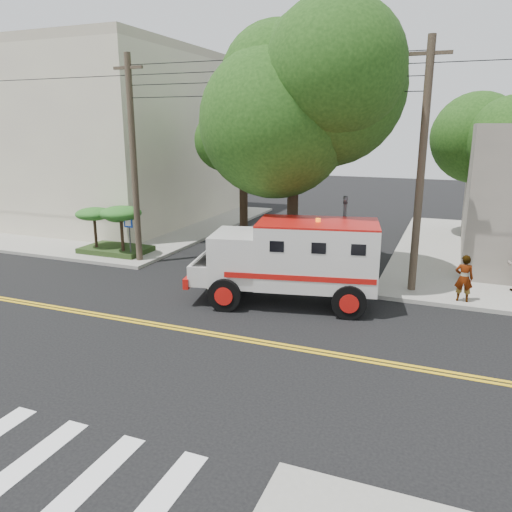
% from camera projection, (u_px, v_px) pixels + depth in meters
% --- Properties ---
extents(ground, '(100.00, 100.00, 0.00)m').
position_uv_depth(ground, '(180.00, 329.00, 15.36)').
color(ground, black).
rests_on(ground, ground).
extents(sidewalk_nw, '(17.00, 17.00, 0.15)m').
position_uv_depth(sidewalk_nw, '(104.00, 221.00, 32.33)').
color(sidewalk_nw, gray).
rests_on(sidewalk_nw, ground).
extents(building_left, '(16.00, 14.00, 10.00)m').
position_uv_depth(building_left, '(88.00, 140.00, 33.12)').
color(building_left, beige).
rests_on(building_left, sidewalk_nw).
extents(utility_pole_left, '(0.28, 0.28, 9.00)m').
position_uv_depth(utility_pole_left, '(134.00, 163.00, 21.63)').
color(utility_pole_left, '#382D23').
rests_on(utility_pole_left, ground).
extents(utility_pole_right, '(0.28, 0.28, 9.00)m').
position_uv_depth(utility_pole_right, '(421.00, 172.00, 17.53)').
color(utility_pole_right, '#382D23').
rests_on(utility_pole_right, ground).
extents(tree_main, '(6.08, 5.70, 9.85)m').
position_uv_depth(tree_main, '(304.00, 94.00, 18.42)').
color(tree_main, black).
rests_on(tree_main, ground).
extents(tree_left, '(4.48, 4.20, 7.70)m').
position_uv_depth(tree_left, '(247.00, 133.00, 25.47)').
color(tree_left, black).
rests_on(tree_left, ground).
extents(tree_right, '(4.80, 4.50, 8.20)m').
position_uv_depth(tree_right, '(491.00, 125.00, 24.80)').
color(tree_right, black).
rests_on(tree_right, ground).
extents(traffic_signal, '(0.15, 0.18, 3.60)m').
position_uv_depth(traffic_signal, '(344.00, 233.00, 18.46)').
color(traffic_signal, '#3F3F42').
rests_on(traffic_signal, ground).
extents(accessibility_sign, '(0.45, 0.10, 2.02)m').
position_uv_depth(accessibility_sign, '(129.00, 232.00, 22.79)').
color(accessibility_sign, '#3F3F42').
rests_on(accessibility_sign, ground).
extents(palm_planter, '(3.52, 2.63, 2.36)m').
position_uv_depth(palm_planter, '(113.00, 222.00, 23.58)').
color(palm_planter, '#1E3314').
rests_on(palm_planter, sidewalk_nw).
extents(armored_truck, '(6.80, 3.65, 2.94)m').
position_uv_depth(armored_truck, '(293.00, 257.00, 17.19)').
color(armored_truck, beige).
rests_on(armored_truck, ground).
extents(pedestrian_a, '(0.61, 0.40, 1.66)m').
position_uv_depth(pedestrian_a, '(464.00, 278.00, 17.16)').
color(pedestrian_a, gray).
rests_on(pedestrian_a, sidewalk_ne).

